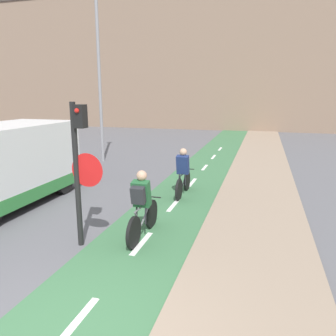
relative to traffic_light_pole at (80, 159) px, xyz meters
The scene contains 5 objects.
building_row_background 25.68m from the traffic_light_pole, 87.48° to the left, with size 60.00×5.20×12.21m.
traffic_light_pole is the anchor object (origin of this frame).
street_lamp_far 9.32m from the traffic_light_pole, 114.80° to the left, with size 0.36×0.36×7.67m.
cyclist_near 1.63m from the traffic_light_pole, 32.76° to the left, with size 0.46×1.76×1.50m.
cyclist_far 4.19m from the traffic_light_pole, 73.66° to the left, with size 0.46×1.69×1.46m.
Camera 1 is at (2.27, -2.86, 3.04)m, focal length 35.00 mm.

